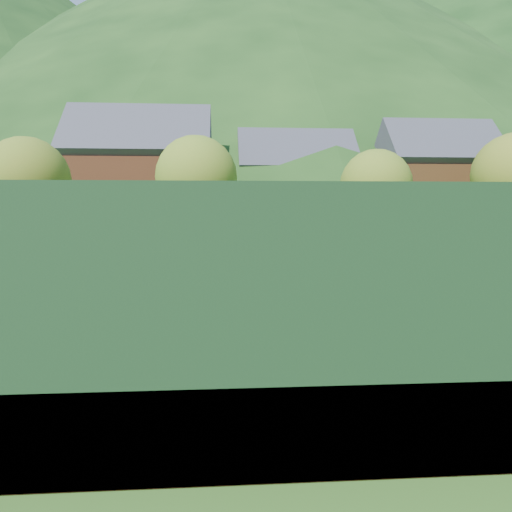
{
  "coord_description": "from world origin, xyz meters",
  "views": [
    {
      "loc": [
        -1.83,
        -16.3,
        2.77
      ],
      "look_at": [
        -0.7,
        0.0,
        1.05
      ],
      "focal_mm": 32.0,
      "sensor_mm": 36.0,
      "label": 1
    }
  ],
  "objects": [
    {
      "name": "tennis_ball_17",
      "position": [
        2.73,
        -1.4,
        0.05
      ],
      "size": [
        0.07,
        0.07,
        0.07
      ],
      "primitive_type": "sphere",
      "color": "#CFE125",
      "rests_on": "clay_court"
    },
    {
      "name": "tennis_ball_5",
      "position": [
        4.45,
        -2.47,
        0.05
      ],
      "size": [
        0.07,
        0.07,
        0.07
      ],
      "primitive_type": "sphere",
      "color": "#CFE125",
      "rests_on": "clay_court"
    },
    {
      "name": "tennis_ball_0",
      "position": [
        2.74,
        -3.65,
        0.05
      ],
      "size": [
        0.07,
        0.07,
        0.07
      ],
      "primitive_type": "sphere",
      "color": "#CFE125",
      "rests_on": "clay_court"
    },
    {
      "name": "tree_b",
      "position": [
        -4.0,
        20.0,
        5.19
      ],
      "size": [
        6.4,
        6.4,
        8.4
      ],
      "color": "#41281A",
      "rests_on": "ground"
    },
    {
      "name": "chalet_right",
      "position": [
        20.0,
        30.0,
        5.26
      ],
      "size": [
        11.5,
        8.82,
        11.91
      ],
      "color": "beige",
      "rests_on": "ground"
    },
    {
      "name": "tennis_ball_8",
      "position": [
        1.41,
        -1.59,
        0.05
      ],
      "size": [
        0.07,
        0.07,
        0.07
      ],
      "primitive_type": "sphere",
      "color": "#CFE125",
      "rests_on": "clay_court"
    },
    {
      "name": "tree_a",
      "position": [
        -16.0,
        18.0,
        4.87
      ],
      "size": [
        6.0,
        6.0,
        7.88
      ],
      "color": "#422C1A",
      "rests_on": "ground"
    },
    {
      "name": "ball_hopper",
      "position": [
        -7.08,
        -4.89,
        0.77
      ],
      "size": [
        0.57,
        0.57,
        1.0
      ],
      "color": "black",
      "rests_on": "clay_court"
    },
    {
      "name": "chalet_mid",
      "position": [
        6.0,
        34.0,
        4.99
      ],
      "size": [
        12.65,
        8.82,
        11.45
      ],
      "color": "beige",
      "rests_on": "ground"
    },
    {
      "name": "student_a",
      "position": [
        2.99,
        3.02,
        0.66
      ],
      "size": [
        0.75,
        0.67,
        1.28
      ],
      "primitive_type": "imported",
      "rotation": [
        0.0,
        0.0,
        2.79
      ],
      "color": "#E04D13",
      "rests_on": "clay_court"
    },
    {
      "name": "tennis_ball_10",
      "position": [
        -0.42,
        -6.77,
        0.05
      ],
      "size": [
        0.07,
        0.07,
        0.07
      ],
      "primitive_type": "sphere",
      "color": "#CFE125",
      "rests_on": "clay_court"
    },
    {
      "name": "tennis_ball_6",
      "position": [
        -5.07,
        -6.7,
        0.05
      ],
      "size": [
        0.07,
        0.07,
        0.07
      ],
      "primitive_type": "sphere",
      "color": "#CFE125",
      "rests_on": "clay_court"
    },
    {
      "name": "tennis_ball_3",
      "position": [
        -7.36,
        -4.46,
        0.05
      ],
      "size": [
        0.07,
        0.07,
        0.07
      ],
      "primitive_type": "sphere",
      "color": "#CFE125",
      "rests_on": "clay_court"
    },
    {
      "name": "tennis_ball_21",
      "position": [
        1.8,
        -7.35,
        0.05
      ],
      "size": [
        0.07,
        0.07,
        0.07
      ],
      "primitive_type": "sphere",
      "color": "#CFE125",
      "rests_on": "clay_court"
    },
    {
      "name": "ground",
      "position": [
        0.0,
        0.0,
        0.0
      ],
      "size": [
        400.0,
        400.0,
        0.0
      ],
      "primitive_type": "plane",
      "color": "#295219",
      "rests_on": "ground"
    },
    {
      "name": "chalet_left",
      "position": [
        -10.0,
        30.0,
        5.65
      ],
      "size": [
        13.8,
        9.93,
        12.92
      ],
      "color": "beige",
      "rests_on": "ground"
    },
    {
      "name": "tennis_ball_14",
      "position": [
        -5.43,
        -3.72,
        0.05
      ],
      "size": [
        0.07,
        0.07,
        0.07
      ],
      "primitive_type": "sphere",
      "color": "#CFE125",
      "rests_on": "clay_court"
    },
    {
      "name": "coach",
      "position": [
        -2.7,
        -2.22,
        1.02
      ],
      "size": [
        0.76,
        0.53,
        2.0
      ],
      "primitive_type": "imported",
      "rotation": [
        0.0,
        0.0,
        -0.07
      ],
      "color": "#1C3DB7",
      "rests_on": "clay_court"
    },
    {
      "name": "tennis_ball_18",
      "position": [
        -2.24,
        -2.64,
        0.05
      ],
      "size": [
        0.07,
        0.07,
        0.07
      ],
      "primitive_type": "sphere",
      "color": "#CFE125",
      "rests_on": "clay_court"
    },
    {
      "name": "mountain_far_right",
      "position": [
        90.0,
        150.0,
        47.5
      ],
      "size": [
        260.0,
        260.0,
        95.0
      ],
      "primitive_type": "cone",
      "color": "black",
      "rests_on": "ground"
    },
    {
      "name": "student_d",
      "position": [
        9.58,
        3.33,
        0.66
      ],
      "size": [
        0.93,
        0.71,
        1.28
      ],
      "primitive_type": "imported",
      "rotation": [
        0.0,
        0.0,
        2.83
      ],
      "color": "#DC5813",
      "rests_on": "clay_court"
    },
    {
      "name": "tennis_ball_16",
      "position": [
        0.14,
        -4.17,
        0.05
      ],
      "size": [
        0.07,
        0.07,
        0.07
      ],
      "primitive_type": "sphere",
      "color": "#CFE125",
      "rests_on": "clay_court"
    },
    {
      "name": "perimeter_fence",
      "position": [
        0.0,
        0.0,
        1.27
      ],
      "size": [
        40.4,
        24.24,
        3.0
      ],
      "color": "black",
      "rests_on": "clay_court"
    },
    {
      "name": "court_lines",
      "position": [
        0.0,
        0.0,
        0.02
      ],
      "size": [
        23.83,
        11.03,
        0.0
      ],
      "color": "white",
      "rests_on": "clay_court"
    },
    {
      "name": "tennis_net",
      "position": [
        0.0,
        0.0,
        0.52
      ],
      "size": [
        0.1,
        12.07,
        1.1
      ],
      "color": "black",
      "rests_on": "clay_court"
    },
    {
      "name": "clay_court",
      "position": [
        0.0,
        0.0,
        0.01
      ],
      "size": [
        40.0,
        24.0,
        0.02
      ],
      "primitive_type": "cube",
      "color": "#B5401D",
      "rests_on": "ground"
    },
    {
      "name": "tree_c",
      "position": [
        10.0,
        19.0,
        4.54
      ],
      "size": [
        5.6,
        5.6,
        7.35
      ],
      "color": "#3F2919",
      "rests_on": "ground"
    },
    {
      "name": "tennis_ball_12",
      "position": [
        -0.33,
        -2.19,
        0.05
      ],
      "size": [
        0.07,
        0.07,
        0.07
      ],
      "primitive_type": "sphere",
      "color": "#CFE125",
      "rests_on": "clay_court"
    },
    {
      "name": "student_c",
      "position": [
        4.3,
        2.13,
        0.77
      ],
      "size": [
        0.83,
        0.65,
        1.5
      ],
      "primitive_type": "imported",
      "rotation": [
        0.0,
        0.0,
        2.88
      ],
      "color": "orange",
      "rests_on": "clay_court"
    },
    {
      "name": "tennis_ball_13",
      "position": [
        -4.22,
        -6.56,
        0.05
      ],
      "size": [
        0.07,
        0.07,
        0.07
      ],
      "primitive_type": "sphere",
      "color": "#CFE125",
      "rests_on": "clay_court"
    },
    {
      "name": "tennis_ball_20",
      "position": [
        -7.54,
        -3.92,
        0.05
      ],
      "size": [
        0.07,
        0.07,
        0.07
      ],
      "primitive_type": "sphere",
      "color": "#CFE125",
      "rests_on": "clay_court"
    },
    {
      "name": "tennis_ball_4",
      "position": [
        -4.57,
        -9.09,
        0.05
      ],
      "size": [
        0.07,
        0.07,
        0.07
      ],
      "primitive_type": "sphere",
      "color": "#CFE125",
      "rests_on": "clay_court"
    },
    {
      "name": "mountain_far",
      "position": [
        10.0,
        160.0,
        55.0
      ],
      "size": [
        280.0,
        280.0,
        110.0
      ],
      "primitive_type": "cone",
      "color": "#163412",
      "rests_on": "ground"
    },
    {
      "name": "tennis_ball_2",
      "position": [
        -0.88,
        -5.32,
        0.05
      ],
      "size": [
        0.07,
        0.07,
        0.07
      ],
      "primitive_type": "sphere",
      "color": "#CFE125",
      "rests_on": "clay_court"
    },
    {
      "name": "student_b",
      "position": [
        3.77,
        2.43,
        0.81
      ],
      "size": [
        0.97,
        0.53,
        1.58
      ],
      "primitive_type": "imported",
      "rotation": [
        0.0,
        0.0,
        3.3
      ],
      "color": "orange",
      "rests_on": "clay_court"
    }
  ]
}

